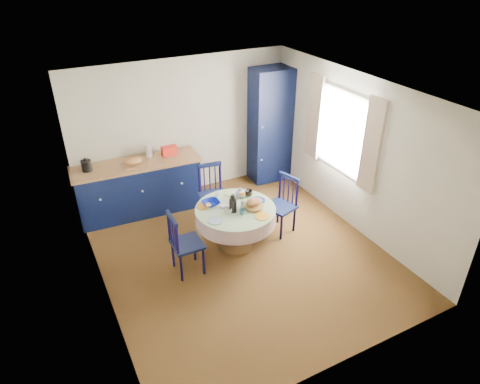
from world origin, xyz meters
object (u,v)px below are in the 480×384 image
object	(u,v)px
kitchen_counter	(139,187)
chair_left	(184,243)
mug_a	(228,211)
chair_right	(282,204)
mug_d	(216,197)
pantry_cabinet	(270,125)
dining_table	(236,215)
cobalt_bowl	(211,203)
mug_b	(242,212)
mug_c	(249,193)
chair_far	(213,194)

from	to	relation	value
kitchen_counter	chair_left	world-z (taller)	kitchen_counter
mug_a	kitchen_counter	bearing A→B (deg)	114.99
chair_right	mug_d	distance (m)	1.10
chair_left	pantry_cabinet	bearing A→B (deg)	-51.22
dining_table	cobalt_bowl	distance (m)	0.41
chair_right	mug_a	size ratio (longest dim) A/B	8.70
chair_right	mug_a	xyz separation A→B (m)	(-1.04, -0.17, 0.28)
chair_left	mug_b	world-z (taller)	chair_left
chair_right	cobalt_bowl	world-z (taller)	chair_right
kitchen_counter	chair_left	distance (m)	1.88
kitchen_counter	mug_c	size ratio (longest dim) A/B	17.54
kitchen_counter	pantry_cabinet	world-z (taller)	pantry_cabinet
mug_b	cobalt_bowl	xyz separation A→B (m)	(-0.29, 0.44, -0.01)
pantry_cabinet	chair_left	xyz separation A→B (m)	(-2.55, -1.98, -0.61)
chair_left	mug_b	bearing A→B (deg)	-91.36
mug_a	cobalt_bowl	bearing A→B (deg)	110.77
cobalt_bowl	mug_a	bearing A→B (deg)	-69.23
mug_b	mug_d	xyz separation A→B (m)	(-0.15, 0.56, 0.00)
chair_right	mug_d	xyz separation A→B (m)	(-1.03, 0.27, 0.28)
pantry_cabinet	chair_far	bearing A→B (deg)	-146.99
chair_left	cobalt_bowl	bearing A→B (deg)	-54.87
chair_far	cobalt_bowl	world-z (taller)	chair_far
mug_a	mug_b	size ratio (longest dim) A/B	1.23
pantry_cabinet	mug_b	world-z (taller)	pantry_cabinet
mug_b	mug_c	world-z (taller)	mug_c
chair_far	mug_c	xyz separation A→B (m)	(0.32, -0.66, 0.26)
chair_far	kitchen_counter	bearing A→B (deg)	148.70
chair_right	chair_left	bearing A→B (deg)	-99.31
mug_d	cobalt_bowl	size ratio (longest dim) A/B	0.36
cobalt_bowl	pantry_cabinet	bearing A→B (deg)	38.84
pantry_cabinet	dining_table	size ratio (longest dim) A/B	1.84
mug_c	cobalt_bowl	bearing A→B (deg)	178.09
pantry_cabinet	cobalt_bowl	distance (m)	2.52
kitchen_counter	chair_right	world-z (taller)	kitchen_counter
mug_c	mug_a	bearing A→B (deg)	-148.82
kitchen_counter	dining_table	world-z (taller)	kitchen_counter
kitchen_counter	pantry_cabinet	xyz separation A→B (m)	(2.66, 0.10, 0.61)
chair_left	mug_d	world-z (taller)	chair_left
dining_table	mug_d	distance (m)	0.43
dining_table	chair_right	xyz separation A→B (m)	(0.88, 0.10, -0.12)
chair_left	mug_a	size ratio (longest dim) A/B	8.82
chair_far	chair_right	bearing A→B (deg)	-35.02
dining_table	cobalt_bowl	world-z (taller)	dining_table
pantry_cabinet	mug_a	xyz separation A→B (m)	(-1.82, -1.89, -0.33)
chair_left	mug_a	bearing A→B (deg)	-82.57
pantry_cabinet	chair_right	xyz separation A→B (m)	(-0.78, -1.72, -0.61)
chair_left	chair_far	xyz separation A→B (m)	(0.91, 1.05, 0.01)
chair_right	mug_d	bearing A→B (deg)	-122.13
pantry_cabinet	mug_d	xyz separation A→B (m)	(-1.81, -1.45, -0.33)
chair_left	mug_a	world-z (taller)	chair_left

